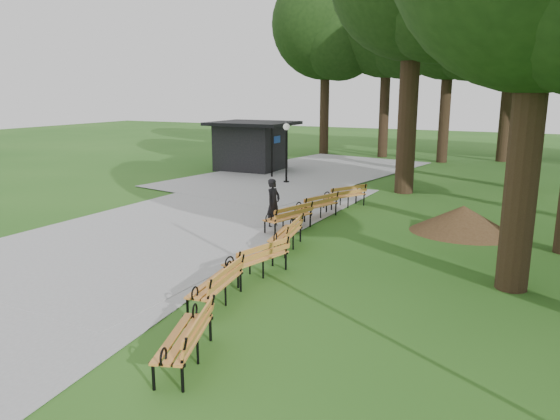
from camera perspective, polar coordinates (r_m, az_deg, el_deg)
The scene contains 13 objects.
ground at distance 13.93m, azimuth -2.79°, elevation -5.30°, with size 100.00×100.00×0.00m, color #255819.
path at distance 18.44m, azimuth -9.10°, elevation -0.83°, with size 12.00×38.00×0.06m, color #97979A.
person at distance 16.92m, azimuth -0.72°, elevation 0.75°, with size 0.58×0.38×1.58m, color black.
kiosk at distance 29.43m, azimuth -3.22°, elevation 6.96°, with size 4.30×3.74×2.69m, color black, non-canonical shape.
lamp_post at distance 25.02m, azimuth 0.70°, elevation 7.62°, with size 0.32×0.32×2.84m.
dirt_mound at distance 17.24m, azimuth 19.23°, elevation -0.97°, with size 2.71×2.71×0.87m, color #47301C.
bench_0 at distance 8.82m, azimuth -10.39°, elevation -13.52°, with size 1.90×0.64×0.88m, color orange, non-canonical shape.
bench_1 at distance 10.98m, azimuth -7.02°, elevation -8.00°, with size 1.90×0.64×0.88m, color orange, non-canonical shape.
bench_2 at distance 12.51m, azimuth -2.59°, elevation -5.29°, with size 1.90×0.64×0.88m, color orange, non-canonical shape.
bench_3 at distance 14.64m, azimuth 0.61°, elevation -2.59°, with size 1.90×0.64×0.88m, color orange, non-canonical shape.
bench_4 at distance 16.56m, azimuth 0.89°, elevation -0.77°, with size 1.90×0.64×0.88m, color orange, non-canonical shape.
bench_5 at distance 18.24m, azimuth 3.93°, elevation 0.47°, with size 1.90×0.64×0.88m, color orange, non-canonical shape.
bench_6 at distance 20.08m, azimuth 6.99°, elevation 1.54°, with size 1.90×0.64×0.88m, color orange, non-canonical shape.
Camera 1 is at (6.51, -11.54, 4.32)m, focal length 33.69 mm.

